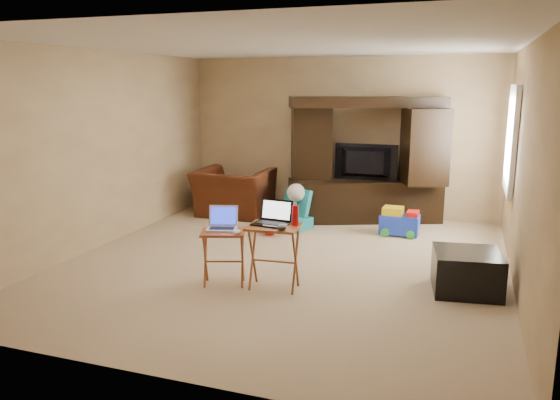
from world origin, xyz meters
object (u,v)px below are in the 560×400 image
at_px(push_toy, 400,221).
at_px(mouse_right, 282,227).
at_px(television, 365,163).
at_px(plush_toy, 270,223).
at_px(ottoman, 467,272).
at_px(recliner, 234,193).
at_px(laptop_left, 222,219).
at_px(tray_table_left, 224,258).
at_px(mouse_left, 237,232).
at_px(water_bottle, 295,215).
at_px(entertainment_center, 365,160).
at_px(tray_table_right, 274,257).
at_px(laptop_right, 271,213).
at_px(child_rocker, 293,209).

height_order(push_toy, mouse_right, mouse_right).
height_order(television, mouse_right, television).
relative_size(plush_toy, ottoman, 0.54).
xyz_separation_m(recliner, laptop_left, (1.14, -2.86, 0.33)).
xyz_separation_m(tray_table_left, laptop_left, (-0.03, 0.03, 0.41)).
xyz_separation_m(laptop_left, mouse_left, (0.22, -0.10, -0.10)).
bearing_deg(water_bottle, ottoman, 16.11).
distance_m(entertainment_center, tray_table_right, 3.25).
xyz_separation_m(tray_table_left, tray_table_right, (0.53, 0.07, 0.04)).
bearing_deg(push_toy, mouse_left, -114.04).
xyz_separation_m(tray_table_right, water_bottle, (0.20, 0.08, 0.44)).
height_order(plush_toy, laptop_left, laptop_left).
height_order(ottoman, mouse_left, mouse_left).
relative_size(laptop_left, mouse_right, 2.24).
height_order(plush_toy, laptop_right, laptop_right).
bearing_deg(plush_toy, tray_table_left, -84.13).
distance_m(laptop_right, water_bottle, 0.25).
height_order(plush_toy, mouse_right, mouse_right).
relative_size(entertainment_center, push_toy, 4.28).
bearing_deg(plush_toy, laptop_left, -84.92).
relative_size(television, tray_table_right, 1.43).
bearing_deg(recliner, plush_toy, 135.73).
distance_m(recliner, push_toy, 2.70).
bearing_deg(television, plush_toy, 49.27).
xyz_separation_m(laptop_right, mouse_right, (0.17, -0.14, -0.09)).
distance_m(plush_toy, laptop_right, 2.09).
relative_size(entertainment_center, television, 2.41).
bearing_deg(tray_table_left, mouse_right, -23.34).
distance_m(plush_toy, laptop_left, 2.00).
distance_m(push_toy, mouse_left, 2.97).
relative_size(television, laptop_left, 3.14).
bearing_deg(laptop_left, recliner, 95.63).
distance_m(plush_toy, ottoman, 2.93).
height_order(recliner, mouse_right, recliner).
relative_size(entertainment_center, tray_table_right, 3.45).
distance_m(laptop_left, water_bottle, 0.77).
bearing_deg(ottoman, mouse_right, -158.61).
bearing_deg(plush_toy, recliner, 135.98).
bearing_deg(water_bottle, mouse_left, -158.26).
relative_size(push_toy, ottoman, 0.83).
relative_size(laptop_right, mouse_right, 2.58).
height_order(television, laptop_right, television).
height_order(plush_toy, push_toy, push_toy).
height_order(child_rocker, ottoman, child_rocker).
xyz_separation_m(recliner, laptop_right, (1.66, -2.80, 0.42)).
distance_m(entertainment_center, mouse_left, 3.40).
xyz_separation_m(tray_table_right, mouse_left, (-0.35, -0.14, 0.27)).
xyz_separation_m(recliner, water_bottle, (1.90, -2.74, 0.40)).
bearing_deg(tray_table_left, plush_toy, 77.05).
relative_size(child_rocker, tray_table_right, 0.86).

